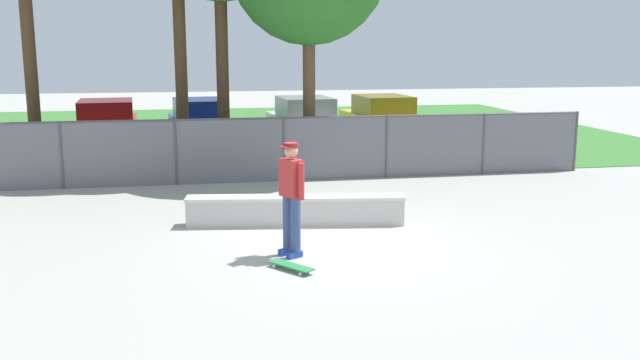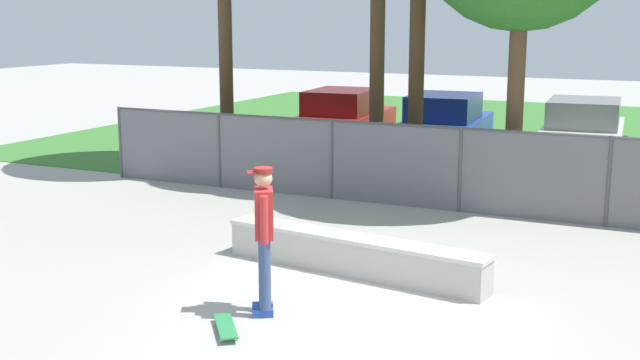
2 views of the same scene
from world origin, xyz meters
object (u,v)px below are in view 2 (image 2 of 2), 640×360
car_red (343,120)px  car_blue (444,126)px  concrete_ledge (353,254)px  skateboard (226,326)px  car_white (583,133)px  skateboarder (264,233)px

car_red → car_blue: same height
concrete_ledge → car_red: 10.86m
car_red → skateboard: bearing=-72.4°
skateboard → car_red: bearing=107.6°
concrete_ledge → car_white: size_ratio=0.96×
concrete_ledge → skateboarder: 2.12m
concrete_ledge → car_blue: 9.93m
concrete_ledge → car_white: car_white is taller
car_red → car_blue: bearing=-1.8°
car_red → concrete_ledge: bearing=-65.7°
car_blue → skateboarder: bearing=-84.0°
concrete_ledge → car_white: 10.15m
car_red → car_blue: 2.88m
concrete_ledge → skateboarder: size_ratio=2.24×
skateboard → car_blue: bearing=95.1°
concrete_ledge → car_blue: car_blue is taller
concrete_ledge → car_red: size_ratio=0.96×
car_red → car_white: 6.26m
skateboard → car_blue: car_blue is taller
car_blue → concrete_ledge: bearing=-80.8°
skateboarder → concrete_ledge: bearing=79.6°
concrete_ledge → skateboarder: skateboarder is taller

